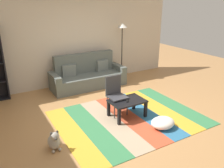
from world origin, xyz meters
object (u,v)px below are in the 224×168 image
(tv_remote, at_px, (127,101))
(couch, at_px, (88,76))
(pouf, at_px, (163,123))
(standing_lamp, at_px, (122,33))
(dog, at_px, (54,141))
(folding_chair, at_px, (115,92))
(coffee_table, at_px, (127,103))

(tv_remote, bearing_deg, couch, 119.84)
(couch, xyz_separation_m, pouf, (0.34, -3.03, -0.22))
(couch, distance_m, standing_lamp, 1.80)
(standing_lamp, bearing_deg, dog, -138.94)
(dog, relative_size, folding_chair, 0.44)
(pouf, distance_m, dog, 2.22)
(pouf, height_order, folding_chair, folding_chair)
(folding_chair, bearing_deg, coffee_table, -8.68)
(coffee_table, bearing_deg, couch, 88.98)
(dog, relative_size, tv_remote, 2.65)
(folding_chair, bearing_deg, standing_lamp, 112.54)
(standing_lamp, relative_size, tv_remote, 12.20)
(coffee_table, distance_m, tv_remote, 0.09)
(coffee_table, relative_size, tv_remote, 5.24)
(dog, height_order, folding_chair, folding_chair)
(pouf, height_order, dog, dog)
(couch, height_order, standing_lamp, standing_lamp)
(couch, xyz_separation_m, tv_remote, (-0.06, -2.28, 0.08))
(dog, bearing_deg, standing_lamp, 41.06)
(pouf, bearing_deg, coffee_table, 115.61)
(pouf, height_order, standing_lamp, standing_lamp)
(pouf, relative_size, folding_chair, 0.58)
(tv_remote, relative_size, folding_chair, 0.17)
(standing_lamp, bearing_deg, coffee_table, -119.67)
(folding_chair, bearing_deg, pouf, -6.94)
(couch, xyz_separation_m, standing_lamp, (1.33, 0.17, 1.19))
(folding_chair, bearing_deg, tv_remote, -13.66)
(standing_lamp, distance_m, folding_chair, 2.77)
(coffee_table, bearing_deg, dog, -168.78)
(coffee_table, distance_m, pouf, 0.90)
(standing_lamp, bearing_deg, tv_remote, -119.66)
(tv_remote, bearing_deg, dog, -138.42)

